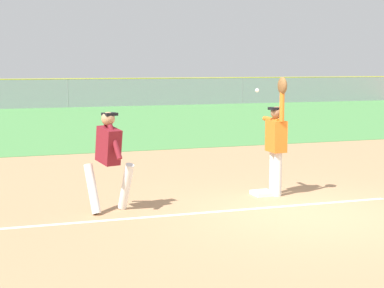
# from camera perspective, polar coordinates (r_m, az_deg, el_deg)

# --- Properties ---
(ground_plane) EXTENTS (82.33, 82.33, 0.00)m
(ground_plane) POSITION_cam_1_polar(r_m,az_deg,el_deg) (10.58, 10.56, -6.39)
(ground_plane) COLOR tan
(outfield_grass) EXTENTS (45.62, 19.61, 0.01)m
(outfield_grass) POSITION_cam_1_polar(r_m,az_deg,el_deg) (27.58, -8.64, 2.10)
(outfield_grass) COLOR #4C8C47
(outfield_grass) RESTS_ON ground_plane
(chalk_foul_line) EXTENTS (12.00, 0.39, 0.01)m
(chalk_foul_line) POSITION_cam_1_polar(r_m,az_deg,el_deg) (9.92, -12.32, -7.33)
(chalk_foul_line) COLOR white
(chalk_foul_line) RESTS_ON ground_plane
(first_base) EXTENTS (0.39, 0.39, 0.08)m
(first_base) POSITION_cam_1_polar(r_m,az_deg,el_deg) (11.90, 6.62, -4.58)
(first_base) COLOR white
(first_base) RESTS_ON ground_plane
(fielder) EXTENTS (0.28, 0.89, 2.28)m
(fielder) POSITION_cam_1_polar(r_m,az_deg,el_deg) (11.74, 7.92, 0.58)
(fielder) COLOR silver
(fielder) RESTS_ON ground_plane
(runner) EXTENTS (0.85, 0.83, 1.72)m
(runner) POSITION_cam_1_polar(r_m,az_deg,el_deg) (10.40, -7.80, -0.98)
(runner) COLOR white
(runner) RESTS_ON ground_plane
(baseball) EXTENTS (0.07, 0.07, 0.07)m
(baseball) POSITION_cam_1_polar(r_m,az_deg,el_deg) (11.45, 6.11, 5.02)
(baseball) COLOR white
(outfield_fence) EXTENTS (45.70, 0.08, 1.74)m
(outfield_fence) POSITION_cam_1_polar(r_m,az_deg,el_deg) (37.18, -11.56, 4.70)
(outfield_fence) COLOR #93999E
(outfield_fence) RESTS_ON ground_plane
(parked_car_red) EXTENTS (4.56, 2.44, 1.25)m
(parked_car_red) POSITION_cam_1_polar(r_m,az_deg,el_deg) (40.04, -15.48, 4.48)
(parked_car_red) COLOR #B21E1E
(parked_car_red) RESTS_ON ground_plane
(parked_car_silver) EXTENTS (4.59, 2.51, 1.25)m
(parked_car_silver) POSITION_cam_1_polar(r_m,az_deg,el_deg) (41.52, -6.86, 4.79)
(parked_car_silver) COLOR #B7B7BC
(parked_car_silver) RESTS_ON ground_plane
(parked_car_tan) EXTENTS (4.46, 2.24, 1.25)m
(parked_car_tan) POSITION_cam_1_polar(r_m,az_deg,el_deg) (42.97, 0.20, 4.93)
(parked_car_tan) COLOR tan
(parked_car_tan) RESTS_ON ground_plane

